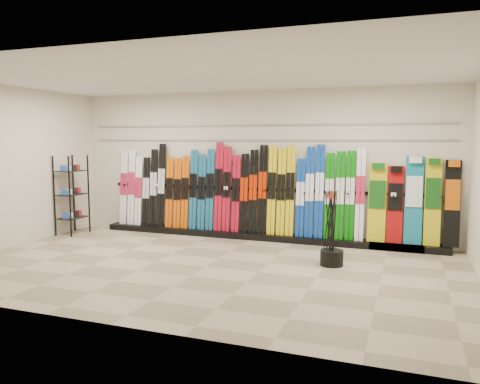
% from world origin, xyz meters
% --- Properties ---
extents(floor, '(8.00, 8.00, 0.00)m').
position_xyz_m(floor, '(0.00, 0.00, 0.00)').
color(floor, gray).
rests_on(floor, ground).
extents(back_wall, '(8.00, 0.00, 8.00)m').
position_xyz_m(back_wall, '(0.00, 2.50, 1.50)').
color(back_wall, beige).
rests_on(back_wall, floor).
extents(left_wall, '(0.00, 5.00, 5.00)m').
position_xyz_m(left_wall, '(-4.00, 0.00, 1.50)').
color(left_wall, beige).
rests_on(left_wall, floor).
extents(ceiling, '(8.00, 8.00, 0.00)m').
position_xyz_m(ceiling, '(0.00, 0.00, 3.00)').
color(ceiling, silver).
rests_on(ceiling, back_wall).
extents(ski_rack_base, '(8.00, 0.40, 0.12)m').
position_xyz_m(ski_rack_base, '(0.22, 2.28, 0.06)').
color(ski_rack_base, black).
rests_on(ski_rack_base, floor).
extents(skis, '(5.36, 0.20, 1.84)m').
position_xyz_m(skis, '(-0.41, 2.31, 0.96)').
color(skis, white).
rests_on(skis, ski_rack_base).
extents(snowboards, '(1.58, 0.25, 1.60)m').
position_xyz_m(snowboards, '(3.08, 2.36, 0.88)').
color(snowboards, gold).
rests_on(snowboards, ski_rack_base).
extents(accessory_rack, '(0.40, 0.60, 1.68)m').
position_xyz_m(accessory_rack, '(-3.75, 1.42, 0.84)').
color(accessory_rack, black).
rests_on(accessory_rack, floor).
extents(pole_bin, '(0.37, 0.37, 0.25)m').
position_xyz_m(pole_bin, '(1.87, 0.76, 0.12)').
color(pole_bin, black).
rests_on(pole_bin, floor).
extents(ski_poles, '(0.24, 0.30, 1.18)m').
position_xyz_m(ski_poles, '(1.84, 0.81, 0.61)').
color(ski_poles, black).
rests_on(ski_poles, pole_bin).
extents(slatwall_rail_0, '(7.60, 0.02, 0.03)m').
position_xyz_m(slatwall_rail_0, '(0.00, 2.48, 2.00)').
color(slatwall_rail_0, gray).
rests_on(slatwall_rail_0, back_wall).
extents(slatwall_rail_1, '(7.60, 0.02, 0.03)m').
position_xyz_m(slatwall_rail_1, '(0.00, 2.48, 2.30)').
color(slatwall_rail_1, gray).
rests_on(slatwall_rail_1, back_wall).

